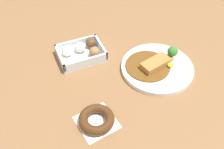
% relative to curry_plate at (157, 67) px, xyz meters
% --- Properties ---
extents(ground_plane, '(1.60, 1.60, 0.00)m').
position_rel_curry_plate_xyz_m(ground_plane, '(0.06, -0.10, -0.01)').
color(ground_plane, brown).
extents(curry_plate, '(0.27, 0.27, 0.07)m').
position_rel_curry_plate_xyz_m(curry_plate, '(0.00, 0.00, 0.00)').
color(curry_plate, white).
rests_on(curry_plate, ground_plane).
extents(donut_box, '(0.18, 0.13, 0.05)m').
position_rel_curry_plate_xyz_m(donut_box, '(0.23, -0.18, 0.01)').
color(donut_box, silver).
rests_on(donut_box, ground_plane).
extents(chocolate_ring_donut, '(0.13, 0.13, 0.03)m').
position_rel_curry_plate_xyz_m(chocolate_ring_donut, '(0.29, 0.13, 0.00)').
color(chocolate_ring_donut, white).
rests_on(chocolate_ring_donut, ground_plane).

